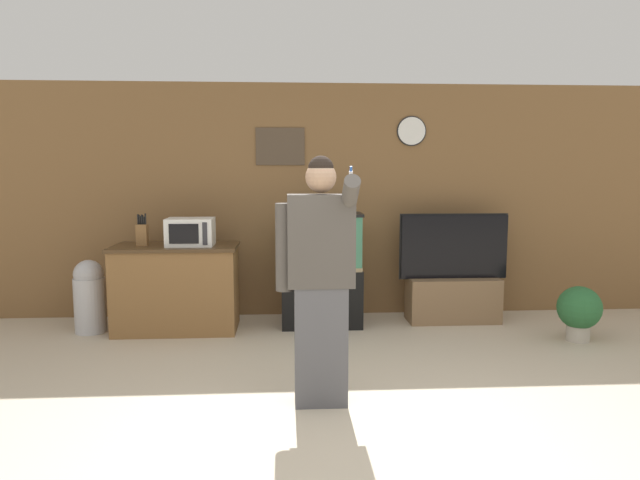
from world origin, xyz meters
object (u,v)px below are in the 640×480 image
at_px(trash_bin, 90,295).
at_px(potted_plant, 579,310).
at_px(microwave, 190,232).
at_px(person_standing, 320,278).
at_px(tv_on_stand, 453,289).
at_px(knife_block, 142,234).
at_px(aquarium_on_stand, 322,270).
at_px(counter_island, 177,288).

bearing_deg(trash_bin, potted_plant, -7.09).
distance_m(microwave, person_standing, 2.26).
height_order(microwave, tv_on_stand, tv_on_stand).
distance_m(knife_block, tv_on_stand, 3.34).
relative_size(person_standing, trash_bin, 2.34).
bearing_deg(tv_on_stand, knife_block, -176.73).
bearing_deg(knife_block, trash_bin, -179.09).
distance_m(microwave, potted_plant, 3.90).
xyz_separation_m(tv_on_stand, person_standing, (-1.59, -2.13, 0.55)).
xyz_separation_m(microwave, potted_plant, (3.79, -0.58, -0.72)).
relative_size(microwave, trash_bin, 0.62).
bearing_deg(person_standing, aquarium_on_stand, 85.96).
xyz_separation_m(knife_block, person_standing, (1.68, -1.95, -0.10)).
height_order(microwave, person_standing, person_standing).
height_order(microwave, aquarium_on_stand, aquarium_on_stand).
relative_size(microwave, knife_block, 1.43).
bearing_deg(counter_island, aquarium_on_stand, 2.76).
bearing_deg(potted_plant, microwave, 171.31).
bearing_deg(tv_on_stand, trash_bin, -177.07).
xyz_separation_m(knife_block, trash_bin, (-0.55, -0.01, -0.63)).
bearing_deg(potted_plant, tv_on_stand, 141.69).
xyz_separation_m(aquarium_on_stand, tv_on_stand, (1.44, 0.10, -0.24)).
xyz_separation_m(tv_on_stand, potted_plant, (1.01, -0.80, -0.05)).
height_order(counter_island, microwave, microwave).
distance_m(tv_on_stand, trash_bin, 3.82).
xyz_separation_m(microwave, tv_on_stand, (2.78, 0.22, -0.67)).
height_order(counter_island, tv_on_stand, tv_on_stand).
bearing_deg(tv_on_stand, microwave, -175.55).
bearing_deg(microwave, potted_plant, -8.69).
xyz_separation_m(counter_island, tv_on_stand, (2.94, 0.17, -0.09)).
bearing_deg(person_standing, potted_plant, 27.27).
bearing_deg(potted_plant, counter_island, 171.05).
bearing_deg(trash_bin, microwave, -1.17).
height_order(tv_on_stand, potted_plant, tv_on_stand).
bearing_deg(counter_island, trash_bin, -178.56).
bearing_deg(potted_plant, person_standing, -152.73).
distance_m(knife_block, person_standing, 2.57).
bearing_deg(tv_on_stand, aquarium_on_stand, -175.99).
relative_size(tv_on_stand, potted_plant, 2.21).
xyz_separation_m(aquarium_on_stand, trash_bin, (-2.37, -0.09, -0.22)).
bearing_deg(knife_block, tv_on_stand, 3.27).
distance_m(aquarium_on_stand, person_standing, 2.06).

